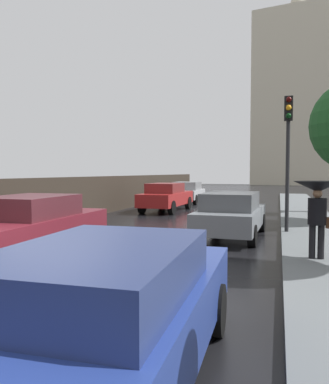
# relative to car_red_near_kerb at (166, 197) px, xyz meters

# --- Properties ---
(ground) EXTENTS (120.00, 120.00, 0.00)m
(ground) POSITION_rel_car_red_near_kerb_xyz_m (1.68, -13.49, -0.77)
(ground) COLOR black
(car_red_near_kerb) EXTENTS (1.88, 4.57, 1.46)m
(car_red_near_kerb) POSITION_rel_car_red_near_kerb_xyz_m (0.00, 0.00, 0.00)
(car_red_near_kerb) COLOR maroon
(car_red_near_kerb) RESTS_ON ground
(car_grey_mid_road) EXTENTS (1.94, 4.38, 1.41)m
(car_grey_mid_road) POSITION_rel_car_red_near_kerb_xyz_m (4.19, -7.06, -0.03)
(car_grey_mid_road) COLOR slate
(car_grey_mid_road) RESTS_ON ground
(car_blue_far_ahead) EXTENTS (1.87, 4.60, 1.40)m
(car_blue_far_ahead) POSITION_rel_car_red_near_kerb_xyz_m (4.10, -15.97, -0.02)
(car_blue_far_ahead) COLOR navy
(car_blue_far_ahead) RESTS_ON ground
(car_silver_behind_camera) EXTENTS (1.89, 3.91, 1.38)m
(car_silver_behind_camera) POSITION_rel_car_red_near_kerb_xyz_m (-0.23, 5.67, -0.04)
(car_silver_behind_camera) COLOR #B2B5BA
(car_silver_behind_camera) RESTS_ON ground
(car_maroon_far_lane) EXTENTS (1.90, 4.61, 1.49)m
(car_maroon_far_lane) POSITION_rel_car_red_near_kerb_xyz_m (0.08, -11.47, -0.00)
(car_maroon_far_lane) COLOR maroon
(car_maroon_far_lane) RESTS_ON ground
(pedestrian_with_umbrella_far) EXTENTS (1.02, 1.02, 1.70)m
(pedestrian_with_umbrella_far) POSITION_rel_car_red_near_kerb_xyz_m (6.40, -10.13, 0.72)
(pedestrian_with_umbrella_far) COLOR black
(pedestrian_with_umbrella_far) RESTS_ON sidewalk_strip
(traffic_light) EXTENTS (0.26, 0.39, 4.27)m
(traffic_light) POSITION_rel_car_red_near_kerb_xyz_m (5.84, -6.30, 2.33)
(traffic_light) COLOR black
(traffic_light) RESTS_ON sidewalk_strip
(distant_tower) EXTENTS (14.00, 10.02, 32.95)m
(distant_tower) POSITION_rel_car_red_near_kerb_xyz_m (8.15, 45.90, 13.14)
(distant_tower) COLOR beige
(distant_tower) RESTS_ON ground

